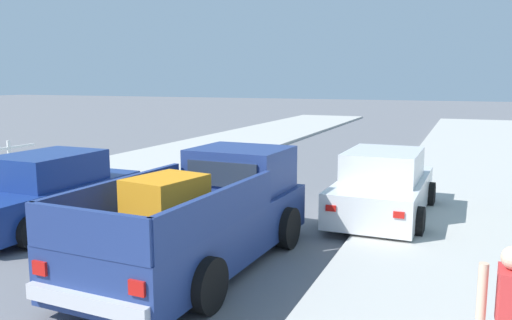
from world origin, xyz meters
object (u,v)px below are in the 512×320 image
at_px(pickup_truck, 204,217).
at_px(car_right_near, 47,192).
at_px(car_left_near, 383,187).
at_px(pedestrian, 509,317).

bearing_deg(pickup_truck, car_right_near, 169.17).
height_order(pickup_truck, car_left_near, pickup_truck).
relative_size(car_left_near, pedestrian, 2.69).
height_order(pickup_truck, car_right_near, pickup_truck).
relative_size(pickup_truck, car_right_near, 1.23).
bearing_deg(pedestrian, car_left_near, 108.18).
distance_m(car_left_near, pedestrian, 6.81).
distance_m(pickup_truck, car_left_near, 4.71).
height_order(car_left_near, pedestrian, pedestrian).
bearing_deg(pedestrian, car_right_near, 159.80).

